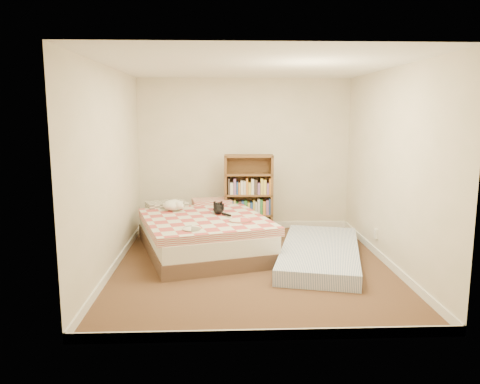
{
  "coord_description": "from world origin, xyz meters",
  "views": [
    {
      "loc": [
        -0.4,
        -5.76,
        1.95
      ],
      "look_at": [
        -0.15,
        0.3,
        0.92
      ],
      "focal_mm": 35.0,
      "sensor_mm": 36.0,
      "label": 1
    }
  ],
  "objects_px": {
    "bookshelf": "(248,204)",
    "floor_mattress": "(320,253)",
    "black_cat": "(219,209)",
    "white_dog": "(174,205)",
    "bed": "(203,232)"
  },
  "relations": [
    {
      "from": "bookshelf",
      "to": "black_cat",
      "type": "height_order",
      "value": "bookshelf"
    },
    {
      "from": "floor_mattress",
      "to": "black_cat",
      "type": "xyz_separation_m",
      "value": [
        -1.35,
        0.65,
        0.48
      ]
    },
    {
      "from": "floor_mattress",
      "to": "black_cat",
      "type": "height_order",
      "value": "black_cat"
    },
    {
      "from": "bookshelf",
      "to": "black_cat",
      "type": "distance_m",
      "value": 0.91
    },
    {
      "from": "bookshelf",
      "to": "white_dog",
      "type": "relative_size",
      "value": 3.83
    },
    {
      "from": "bookshelf",
      "to": "white_dog",
      "type": "bearing_deg",
      "value": -150.92
    },
    {
      "from": "bed",
      "to": "floor_mattress",
      "type": "distance_m",
      "value": 1.68
    },
    {
      "from": "bookshelf",
      "to": "floor_mattress",
      "type": "relative_size",
      "value": 0.59
    },
    {
      "from": "floor_mattress",
      "to": "white_dog",
      "type": "bearing_deg",
      "value": 171.65
    },
    {
      "from": "bed",
      "to": "bookshelf",
      "type": "relative_size",
      "value": 1.95
    },
    {
      "from": "white_dog",
      "to": "bookshelf",
      "type": "bearing_deg",
      "value": 28.17
    },
    {
      "from": "black_cat",
      "to": "white_dog",
      "type": "xyz_separation_m",
      "value": [
        -0.66,
        0.18,
        0.02
      ]
    },
    {
      "from": "white_dog",
      "to": "black_cat",
      "type": "bearing_deg",
      "value": -14.81
    },
    {
      "from": "bed",
      "to": "white_dog",
      "type": "height_order",
      "value": "white_dog"
    },
    {
      "from": "bed",
      "to": "floor_mattress",
      "type": "height_order",
      "value": "bed"
    }
  ]
}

